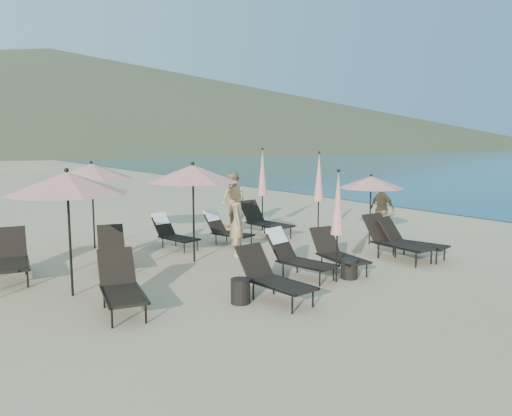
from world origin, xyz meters
TOP-DOWN VIEW (x-y plane):
  - ground at (0.00, 0.00)m, footprint 800.00×800.00m
  - volcanic_headland at (71.37, 302.62)m, footprint 690.00×690.00m
  - lounger_0 at (-4.88, 0.41)m, footprint 0.96×1.80m
  - lounger_1 at (-2.34, -0.60)m, footprint 0.82×1.72m
  - lounger_2 at (-0.95, 0.45)m, footprint 0.93×1.72m
  - lounger_3 at (0.13, 0.27)m, footprint 0.82×1.67m
  - lounger_4 at (2.57, 0.20)m, footprint 1.07×1.81m
  - lounger_5 at (2.14, 0.31)m, footprint 0.72×1.86m
  - lounger_6 at (-6.15, 3.72)m, footprint 0.91×1.86m
  - lounger_7 at (-4.05, 3.35)m, footprint 0.98×1.74m
  - lounger_8 at (-1.95, 4.66)m, footprint 0.90×1.60m
  - lounger_9 at (-0.46, 4.32)m, footprint 1.00×1.63m
  - lounger_10 at (1.19, 4.68)m, footprint 0.96×1.93m
  - umbrella_open_0 at (-5.38, 1.77)m, footprint 2.29×2.29m
  - umbrella_open_1 at (-2.18, 2.90)m, footprint 2.29×2.29m
  - umbrella_open_2 at (2.97, 1.94)m, footprint 1.88×1.88m
  - umbrella_open_3 at (-3.76, 5.82)m, footprint 2.25×2.25m
  - umbrella_closed_0 at (-0.52, -0.39)m, footprint 0.28×0.28m
  - umbrella_closed_1 at (2.42, 3.54)m, footprint 0.31×0.31m
  - umbrella_closed_3 at (1.69, 5.49)m, footprint 0.32×0.32m
  - side_table_0 at (-2.94, -0.42)m, footprint 0.37×0.37m
  - side_table_1 at (-0.10, -0.35)m, footprint 0.37×0.37m
  - beachgoer_a at (-0.95, 2.84)m, footprint 0.71×0.77m
  - beachgoer_b at (1.03, 6.25)m, footprint 0.86×1.03m
  - beachgoer_c at (4.49, 2.83)m, footprint 0.41×0.96m

SIDE VIEW (x-z plane):
  - ground at x=0.00m, z-range 0.00..0.00m
  - side_table_1 at x=-0.10m, z-range 0.00..0.43m
  - side_table_0 at x=-2.94m, z-range 0.00..0.46m
  - lounger_3 at x=0.13m, z-range -0.03..0.89m
  - lounger_7 at x=-4.05m, z-range -0.03..0.91m
  - lounger_1 at x=-2.34m, z-range -0.03..0.92m
  - lounger_8 at x=-1.95m, z-range -0.02..0.92m
  - lounger_9 at x=-0.46m, z-range -0.02..0.94m
  - lounger_4 at x=2.57m, z-range -0.03..0.95m
  - lounger_0 at x=-4.88m, z-range -0.03..0.95m
  - lounger_6 at x=-6.15m, z-range -0.03..1.00m
  - lounger_2 at x=-0.95m, z-range -0.02..0.99m
  - lounger_10 at x=1.19m, z-range -0.03..1.03m
  - lounger_5 at x=2.14m, z-range -0.03..1.03m
  - beachgoer_c at x=4.49m, z-range 0.00..1.63m
  - beachgoer_a at x=-0.95m, z-range 0.00..1.76m
  - beachgoer_b at x=1.03m, z-range 0.00..1.92m
  - umbrella_closed_0 at x=-0.52m, z-range 0.47..2.86m
  - umbrella_open_2 at x=2.97m, z-range 0.78..2.81m
  - umbrella_closed_1 at x=2.42m, z-range 0.52..3.17m
  - umbrella_closed_3 at x=1.69m, z-range 0.54..3.27m
  - umbrella_open_3 at x=-3.76m, z-range 0.93..3.35m
  - umbrella_open_1 at x=-2.18m, z-range 0.95..3.41m
  - umbrella_open_0 at x=-5.38m, z-range 0.95..3.41m
  - volcanic_headland at x=71.37m, z-range -1.01..53.99m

